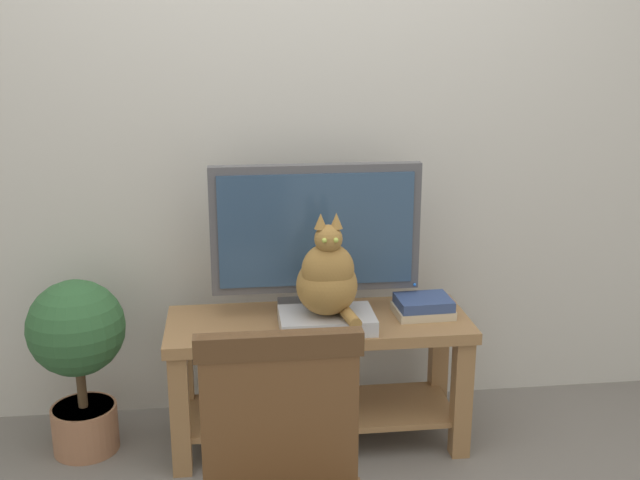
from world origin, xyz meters
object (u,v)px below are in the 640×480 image
Objects in this scene: potted_plant at (78,349)px; tv_stand at (318,359)px; cat at (328,278)px; book_stack at (423,306)px; media_box at (327,321)px; tv at (316,235)px.

tv_stand is at bearing -2.95° from potted_plant.
cat is 1.74× the size of book_stack.
potted_plant is (-1.33, 0.05, -0.13)m from book_stack.
potted_plant is at bearing 171.68° from media_box.
cat reaches higher than tv_stand.
tv_stand is 1.44× the size of tv.
book_stack is at bearing 14.28° from cat.
book_stack is 0.32× the size of potted_plant.
cat is at bearing -84.03° from media_box.
book_stack is at bearing -2.17° from potted_plant.
tv is at bearing 168.41° from book_stack.
potted_plant is at bearing -177.88° from tv.
potted_plant reaches higher than media_box.
potted_plant is (-0.92, -0.03, -0.41)m from tv.
tv is at bearing 2.12° from potted_plant.
cat is (0.02, -0.10, 0.37)m from tv_stand.
potted_plant is (-0.92, 0.05, 0.07)m from tv_stand.
tv reaches higher than cat.
cat is (0.00, -0.01, 0.17)m from media_box.
cat reaches higher than potted_plant.
media_box is (0.02, -0.09, 0.19)m from tv_stand.
cat is (0.02, -0.18, -0.11)m from tv.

